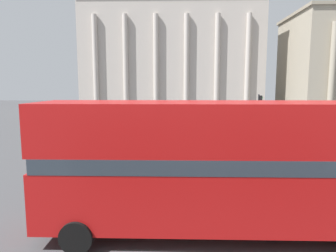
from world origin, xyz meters
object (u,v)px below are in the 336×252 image
(traffic_light_mid, at_px, (278,124))
(traffic_light_far, at_px, (259,111))
(double_decker_bus, at_px, (220,163))
(pedestrian_black, at_px, (76,135))
(pedestrian_yellow, at_px, (267,144))
(pedestrian_grey, at_px, (152,126))
(traffic_light_near, at_px, (247,147))
(plaza_building_left, at_px, (172,57))

(traffic_light_mid, xyz_separation_m, traffic_light_far, (0.70, 7.11, 0.33))
(traffic_light_far, bearing_deg, double_decker_bus, -108.83)
(pedestrian_black, distance_m, pedestrian_yellow, 13.95)
(double_decker_bus, xyz_separation_m, pedestrian_black, (-9.06, 13.41, -1.30))
(traffic_light_mid, relative_size, traffic_light_far, 0.87)
(double_decker_bus, bearing_deg, traffic_light_far, 70.41)
(pedestrian_black, bearing_deg, double_decker_bus, -151.72)
(pedestrian_grey, xyz_separation_m, pedestrian_yellow, (8.17, -9.75, 0.11))
(traffic_light_mid, xyz_separation_m, pedestrian_yellow, (-0.77, -0.33, -1.26))
(double_decker_bus, distance_m, pedestrian_yellow, 10.92)
(traffic_light_near, distance_m, pedestrian_yellow, 7.65)
(double_decker_bus, xyz_separation_m, traffic_light_far, (5.91, 17.33, 0.28))
(traffic_light_far, bearing_deg, traffic_light_mid, -95.65)
(traffic_light_far, xyz_separation_m, pedestrian_grey, (-9.65, 2.32, -1.70))
(traffic_light_mid, xyz_separation_m, pedestrian_grey, (-8.94, 9.42, -1.38))
(traffic_light_near, bearing_deg, traffic_light_mid, 63.02)
(plaza_building_left, height_order, traffic_light_mid, plaza_building_left)
(pedestrian_yellow, bearing_deg, traffic_light_near, 56.47)
(pedestrian_grey, bearing_deg, pedestrian_yellow, -135.58)
(traffic_light_near, distance_m, pedestrian_black, 14.92)
(plaza_building_left, height_order, pedestrian_black, plaza_building_left)
(double_decker_bus, relative_size, traffic_light_near, 3.20)
(double_decker_bus, xyz_separation_m, pedestrian_yellow, (4.44, 9.89, -1.31))
(plaza_building_left, height_order, traffic_light_far, plaza_building_left)
(double_decker_bus, bearing_deg, traffic_light_mid, 62.25)
(traffic_light_far, xyz_separation_m, pedestrian_yellow, (-1.48, -7.44, -1.59))
(traffic_light_mid, height_order, traffic_light_far, traffic_light_far)
(plaza_building_left, height_order, pedestrian_yellow, plaza_building_left)
(pedestrian_grey, height_order, pedestrian_yellow, pedestrian_yellow)
(traffic_light_mid, bearing_deg, plaza_building_left, 100.72)
(traffic_light_mid, bearing_deg, traffic_light_far, 84.35)
(pedestrian_grey, distance_m, pedestrian_black, 8.20)
(pedestrian_grey, bearing_deg, plaza_building_left, 1.71)
(traffic_light_near, height_order, traffic_light_mid, traffic_light_mid)
(pedestrian_yellow, bearing_deg, traffic_light_far, -111.88)
(pedestrian_grey, bearing_deg, traffic_light_near, -158.13)
(double_decker_bus, bearing_deg, traffic_light_near, 62.20)
(traffic_light_near, bearing_deg, plaza_building_left, 94.62)
(pedestrian_black, relative_size, pedestrian_yellow, 1.00)
(traffic_light_mid, bearing_deg, pedestrian_yellow, -157.04)
(plaza_building_left, relative_size, pedestrian_grey, 20.87)
(pedestrian_grey, bearing_deg, traffic_light_mid, -132.04)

